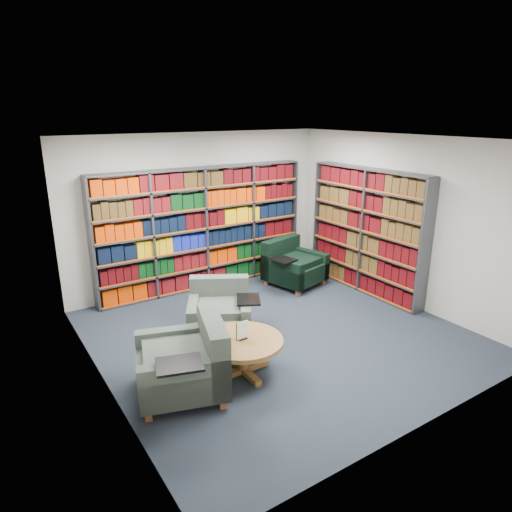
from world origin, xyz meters
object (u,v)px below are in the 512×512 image
chair_teal_left (220,313)px  coffee_table (243,346)px  chair_green_right (291,266)px  chair_teal_front (189,364)px

chair_teal_left → coffee_table: chair_teal_left is taller
chair_green_right → coffee_table: 3.24m
chair_green_right → chair_teal_front: (-3.12, -2.17, 0.02)m
chair_teal_front → coffee_table: (0.72, -0.00, 0.02)m
coffee_table → chair_teal_left: bearing=75.7°
chair_teal_left → coffee_table: 1.16m
chair_teal_front → chair_teal_left: bearing=48.0°
chair_green_right → chair_teal_left: bearing=-153.6°
chair_teal_left → chair_teal_front: size_ratio=0.92×
chair_teal_left → chair_green_right: size_ratio=1.00×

